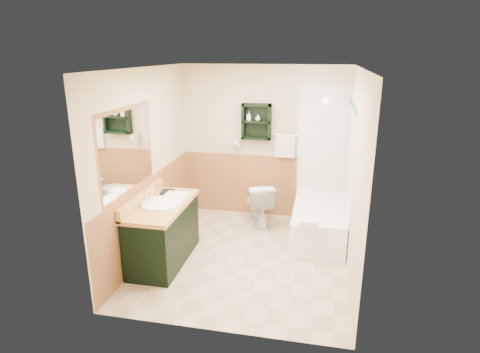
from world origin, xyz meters
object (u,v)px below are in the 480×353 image
(hair_dryer, at_px, (238,143))
(vanity_book, at_px, (160,185))
(bathtub, at_px, (319,221))
(toilet, at_px, (259,204))
(soap_bottle_b, at_px, (258,118))
(vanity, at_px, (163,233))
(soap_bottle_a, at_px, (249,118))
(wall_shelf, at_px, (257,122))

(hair_dryer, height_order, vanity_book, hair_dryer)
(bathtub, bearing_deg, toilet, 167.04)
(soap_bottle_b, bearing_deg, bathtub, -30.05)
(bathtub, relative_size, vanity_book, 6.74)
(toilet, relative_size, vanity_book, 3.16)
(hair_dryer, distance_m, vanity, 2.01)
(vanity_book, xyz_separation_m, soap_bottle_a, (0.94, 1.33, 0.70))
(toilet, xyz_separation_m, soap_bottle_a, (-0.23, 0.37, 1.25))
(bathtub, bearing_deg, hair_dryer, 155.26)
(soap_bottle_a, bearing_deg, hair_dryer, 170.55)
(toilet, bearing_deg, wall_shelf, -93.14)
(hair_dryer, height_order, soap_bottle_b, soap_bottle_b)
(wall_shelf, relative_size, vanity, 0.45)
(wall_shelf, bearing_deg, toilet, -73.69)
(bathtub, relative_size, soap_bottle_a, 11.05)
(wall_shelf, height_order, vanity_book, wall_shelf)
(soap_bottle_a, relative_size, soap_bottle_b, 1.34)
(wall_shelf, distance_m, soap_bottle_b, 0.06)
(vanity_book, distance_m, soap_bottle_a, 1.78)
(hair_dryer, distance_m, bathtub, 1.75)
(wall_shelf, xyz_separation_m, toilet, (0.11, -0.37, -1.21))
(vanity, xyz_separation_m, soap_bottle_b, (0.92, 1.71, 1.21))
(vanity_book, bearing_deg, soap_bottle_a, 44.65)
(vanity, height_order, toilet, vanity)
(toilet, height_order, soap_bottle_b, soap_bottle_b)
(toilet, bearing_deg, soap_bottle_b, -95.99)
(wall_shelf, bearing_deg, hair_dryer, 175.24)
(vanity, bearing_deg, vanity_book, 113.60)
(hair_dryer, xyz_separation_m, soap_bottle_a, (0.18, -0.03, 0.40))
(wall_shelf, bearing_deg, soap_bottle_a, -177.61)
(soap_bottle_a, bearing_deg, bathtub, -26.89)
(hair_dryer, xyz_separation_m, toilet, (0.41, -0.40, -0.86))
(vanity, distance_m, soap_bottle_b, 2.29)
(soap_bottle_a, bearing_deg, toilet, -58.18)
(soap_bottle_a, bearing_deg, wall_shelf, 2.39)
(hair_dryer, relative_size, vanity, 0.19)
(vanity, relative_size, vanity_book, 5.55)
(hair_dryer, bearing_deg, soap_bottle_a, -9.45)
(wall_shelf, height_order, soap_bottle_b, wall_shelf)
(vanity, height_order, soap_bottle_b, soap_bottle_b)
(vanity_book, bearing_deg, soap_bottle_b, 40.80)
(wall_shelf, relative_size, bathtub, 0.37)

